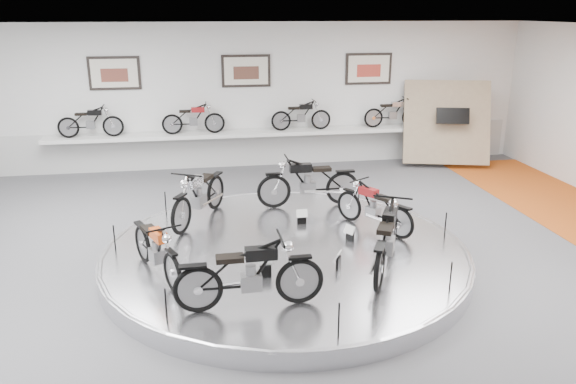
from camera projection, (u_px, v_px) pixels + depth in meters
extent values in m
plane|color=#4D4D4F|center=(289.00, 270.00, 9.72)|extent=(16.00, 16.00, 0.00)
plane|color=white|center=(289.00, 30.00, 8.48)|extent=(16.00, 16.00, 0.00)
plane|color=silver|center=(247.00, 96.00, 15.66)|extent=(16.00, 0.00, 16.00)
cube|color=#BCBCBA|center=(248.00, 147.00, 16.09)|extent=(15.68, 0.04, 1.10)
cylinder|color=silver|center=(286.00, 255.00, 9.95)|extent=(6.40, 6.40, 0.30)
torus|color=#B2B2BA|center=(286.00, 249.00, 9.91)|extent=(6.40, 6.40, 0.10)
cube|color=silver|center=(248.00, 134.00, 15.69)|extent=(11.00, 0.55, 0.10)
cube|color=beige|center=(114.00, 73.00, 14.85)|extent=(1.35, 0.06, 0.88)
cube|color=beige|center=(246.00, 71.00, 15.41)|extent=(1.35, 0.06, 0.88)
cube|color=beige|center=(369.00, 69.00, 15.96)|extent=(1.35, 0.06, 0.88)
cube|color=gray|center=(447.00, 122.00, 15.94)|extent=(2.56, 1.52, 2.30)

